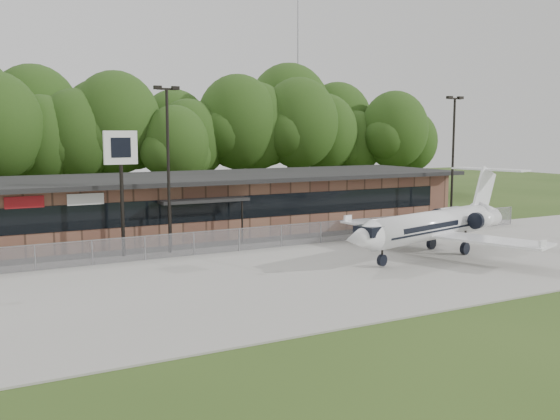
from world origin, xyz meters
TOP-DOWN VIEW (x-y plane):
  - ground at (0.00, 0.00)m, footprint 160.00×160.00m
  - apron at (0.00, 8.00)m, footprint 64.00×18.00m
  - parking_lot at (0.00, 19.50)m, footprint 50.00×9.00m
  - terminal at (-0.00, 23.94)m, footprint 41.00×11.65m
  - fence at (0.00, 15.00)m, footprint 46.00×0.04m
  - treeline at (0.00, 42.00)m, footprint 72.00×12.00m
  - radio_mast at (22.00, 48.00)m, footprint 0.20×0.20m
  - light_pole_mid at (-5.00, 16.50)m, footprint 1.55×0.30m
  - light_pole_right at (18.00, 16.50)m, footprint 1.55×0.30m
  - business_jet at (9.00, 8.29)m, footprint 15.42×13.86m
  - pole_sign at (-7.80, 16.80)m, footprint 1.99×0.28m

SIDE VIEW (x-z plane):
  - ground at x=0.00m, z-range 0.00..0.00m
  - parking_lot at x=0.00m, z-range 0.00..0.06m
  - apron at x=0.00m, z-range 0.00..0.08m
  - fence at x=0.00m, z-range 0.02..1.54m
  - business_jet at x=9.00m, z-range -0.74..4.48m
  - terminal at x=0.00m, z-range 0.03..4.33m
  - pole_sign at x=-7.80m, z-range 2.01..9.58m
  - light_pole_mid at x=-5.00m, z-range 0.86..11.09m
  - light_pole_right at x=18.00m, z-range 0.86..11.09m
  - treeline at x=0.00m, z-range 0.00..15.00m
  - radio_mast at x=22.00m, z-range 0.00..25.00m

